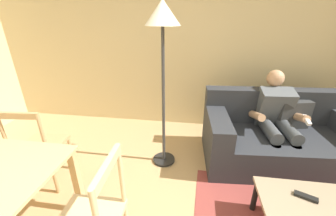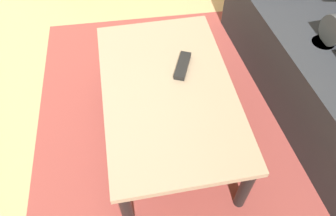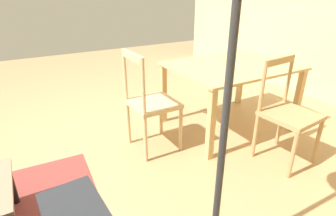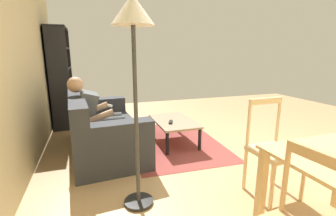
# 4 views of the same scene
# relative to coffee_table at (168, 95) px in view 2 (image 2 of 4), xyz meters

# --- Properties ---
(ground_plane) EXTENTS (8.67, 8.67, 0.00)m
(ground_plane) POSITION_rel_coffee_table_xyz_m (-1.03, -0.77, -0.32)
(ground_plane) COLOR tan
(coffee_table) EXTENTS (0.96, 0.59, 0.37)m
(coffee_table) POSITION_rel_coffee_table_xyz_m (0.00, 0.00, 0.00)
(coffee_table) COLOR gray
(coffee_table) RESTS_ON ground_plane
(tv_remote) EXTENTS (0.18, 0.11, 0.02)m
(tv_remote) POSITION_rel_coffee_table_xyz_m (-0.11, 0.09, 0.06)
(tv_remote) COLOR black
(tv_remote) RESTS_ON coffee_table
(area_rug) EXTENTS (2.05, 1.48, 0.01)m
(area_rug) POSITION_rel_coffee_table_xyz_m (-0.00, -0.00, -0.32)
(area_rug) COLOR brown
(area_rug) RESTS_ON ground_plane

